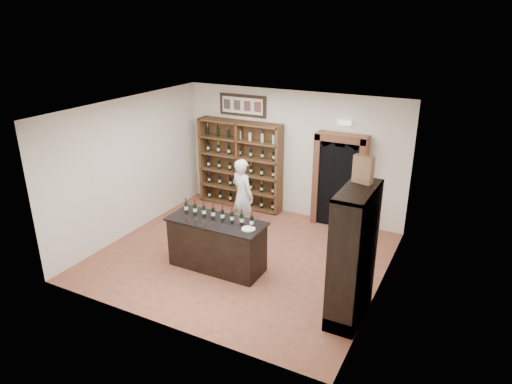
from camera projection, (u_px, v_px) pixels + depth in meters
floor at (242, 256)px, 9.29m from camera, size 5.50×5.50×0.00m
ceiling at (240, 109)px, 8.20m from camera, size 5.50×5.50×0.00m
wall_back at (292, 154)px, 10.82m from camera, size 5.50×0.04×3.00m
wall_left at (130, 167)px, 9.92m from camera, size 0.04×5.00×3.00m
wall_right at (385, 214)px, 7.57m from camera, size 0.04×5.00×3.00m
wine_shelf at (241, 164)px, 11.38m from camera, size 2.20×0.38×2.20m
framed_picture at (243, 105)px, 10.96m from camera, size 1.25×0.04×0.52m
arched_doorway at (339, 179)px, 10.27m from camera, size 1.17×0.35×2.17m
emergency_light at (345, 123)px, 9.89m from camera, size 0.30×0.10×0.10m
tasting_counter at (217, 244)px, 8.70m from camera, size 1.88×0.78×1.00m
counter_bottle_0 at (186, 207)px, 8.84m from camera, size 0.07×0.07×0.30m
counter_bottle_1 at (195, 209)px, 8.75m from camera, size 0.07×0.07×0.30m
counter_bottle_2 at (204, 211)px, 8.66m from camera, size 0.07×0.07×0.30m
counter_bottle_3 at (213, 213)px, 8.57m from camera, size 0.07×0.07×0.30m
counter_bottle_4 at (222, 215)px, 8.49m from camera, size 0.07×0.07×0.30m
counter_bottle_5 at (232, 217)px, 8.40m from camera, size 0.07×0.07×0.30m
counter_bottle_6 at (242, 219)px, 8.31m from camera, size 0.07×0.07×0.30m
counter_bottle_7 at (252, 221)px, 8.22m from camera, size 0.07×0.07×0.30m
side_cabinet at (353, 275)px, 7.20m from camera, size 0.48×1.20×2.20m
shopkeeper at (242, 196)px, 10.10m from camera, size 0.72×0.60×1.69m
plate at (248, 229)px, 8.15m from camera, size 0.25×0.25×0.02m
wine_crate at (363, 169)px, 6.86m from camera, size 0.33×0.20×0.43m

